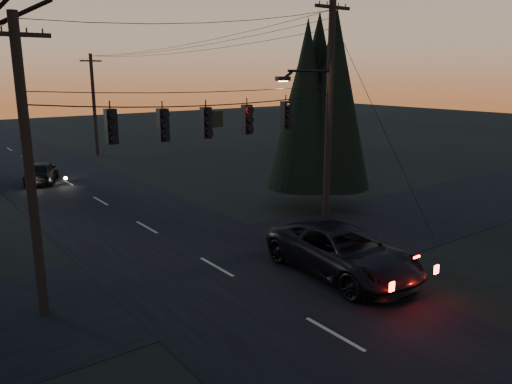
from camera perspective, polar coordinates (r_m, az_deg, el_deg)
main_road at (r=27.09m, az=-15.91°, el=-1.87°), size 8.00×120.00×0.02m
cross_road at (r=18.50m, az=-4.54°, el=-8.55°), size 60.00×7.00×0.02m
utility_pole_right at (r=21.72m, az=7.87°, el=-5.27°), size 5.00×0.30×10.00m
utility_pole_left at (r=16.42m, az=-23.00°, el=-12.63°), size 1.80×0.30×8.50m
utility_pole_far_r at (r=45.52m, az=-17.63°, el=4.07°), size 1.80×0.30×8.50m
span_signal_assembly at (r=17.10m, az=-5.56°, el=8.04°), size 11.50×0.44×1.48m
evergreen_right at (r=25.57m, az=8.20°, el=8.87°), size 4.16×4.16×8.69m
suv_near at (r=17.77m, az=9.93°, el=-6.78°), size 3.12×6.18×1.68m
sedan_oncoming_a at (r=34.89m, az=-23.35°, el=2.09°), size 3.19×4.52×1.43m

